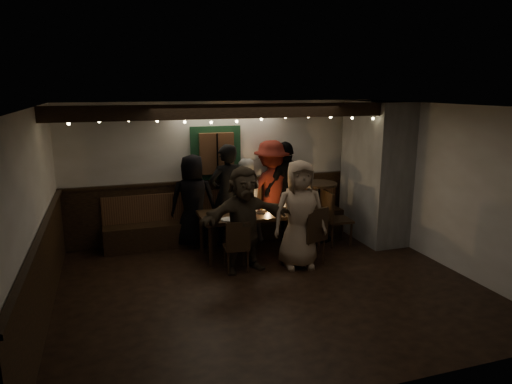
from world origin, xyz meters
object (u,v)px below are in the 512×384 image
object	(u,v)px
person_g	(299,214)
chair_near_left	(237,244)
chair_near_right	(313,233)
person_e	(286,189)
chair_end	(333,215)
person_b	(227,195)
high_top	(318,204)
person_f	(244,219)
dining_table	(260,215)
person_a	(193,201)
person_d	(271,190)
person_c	(245,201)

from	to	relation	value
person_g	chair_near_left	bearing A→B (deg)	-175.60
chair_near_right	person_g	distance (m)	0.40
chair_near_left	person_e	world-z (taller)	person_e
chair_end	person_b	world-z (taller)	person_b
chair_end	person_b	xyz separation A→B (m)	(-1.83, 0.66, 0.36)
high_top	person_f	size ratio (longest dim) A/B	0.66
dining_table	high_top	bearing A→B (deg)	15.62
chair_end	person_f	bearing A→B (deg)	-161.42
high_top	person_a	xyz separation A→B (m)	(-2.32, 0.33, 0.15)
person_f	dining_table	bearing A→B (deg)	47.81
dining_table	person_f	bearing A→B (deg)	-125.50
person_a	chair_near_right	bearing A→B (deg)	150.61
high_top	person_e	distance (m)	0.67
dining_table	person_a	world-z (taller)	person_a
person_d	person_g	bearing A→B (deg)	81.17
chair_end	high_top	distance (m)	0.43
dining_table	person_f	world-z (taller)	person_f
chair_near_left	high_top	xyz separation A→B (m)	(1.90, 1.09, 0.22)
person_a	person_e	world-z (taller)	person_e
high_top	person_e	world-z (taller)	person_e
chair_near_left	chair_near_right	size ratio (longest dim) A/B	0.87
chair_near_right	person_e	distance (m)	1.63
dining_table	person_a	distance (m)	1.25
person_e	person_d	bearing A→B (deg)	-25.68
person_c	person_d	distance (m)	0.59
person_c	person_f	distance (m)	1.40
person_a	person_f	size ratio (longest dim) A/B	1.01
person_a	person_b	bearing A→B (deg)	-172.88
dining_table	person_e	xyz separation A→B (m)	(0.79, 0.76, 0.25)
person_a	person_f	distance (m)	1.47
chair_near_right	dining_table	bearing A→B (deg)	127.51
chair_near_left	person_a	bearing A→B (deg)	106.26
dining_table	person_c	bearing A→B (deg)	96.32
person_a	person_e	xyz separation A→B (m)	(1.82, 0.07, 0.08)
chair_end	person_d	bearing A→B (deg)	138.95
chair_end	high_top	world-z (taller)	high_top
chair_near_left	person_c	world-z (taller)	person_c
chair_end	person_e	bearing A→B (deg)	127.88
high_top	person_e	size ratio (longest dim) A/B	0.60
person_b	chair_near_left	bearing A→B (deg)	67.51
high_top	person_b	world-z (taller)	person_b
person_a	person_f	world-z (taller)	person_a
chair_near_left	person_d	distance (m)	1.92
person_f	person_b	bearing A→B (deg)	80.81
person_e	person_f	size ratio (longest dim) A/B	1.10
chair_end	person_c	world-z (taller)	person_c
high_top	person_g	size ratio (longest dim) A/B	0.63
high_top	person_c	world-z (taller)	person_c
person_b	person_e	size ratio (longest dim) A/B	1.01
person_c	person_g	xyz separation A→B (m)	(0.48, -1.46, 0.08)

